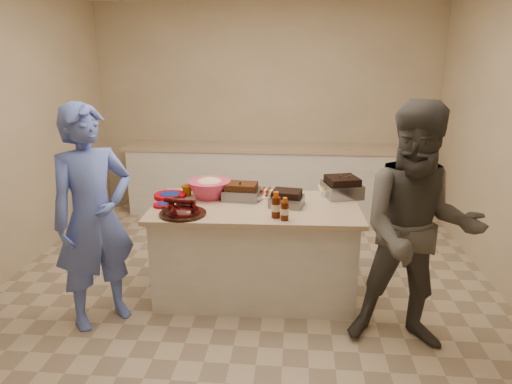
# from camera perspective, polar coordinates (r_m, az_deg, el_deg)

# --- Properties ---
(room) EXTENTS (4.50, 5.00, 2.70)m
(room) POSITION_cam_1_polar(r_m,az_deg,el_deg) (4.18, -1.30, -12.32)
(room) COLOR #C9B28B
(room) RESTS_ON ground
(back_counter) EXTENTS (3.60, 0.64, 0.90)m
(back_counter) POSITION_cam_1_polar(r_m,az_deg,el_deg) (6.05, 0.97, 1.61)
(back_counter) COLOR silver
(back_counter) RESTS_ON ground
(island) EXTENTS (1.76, 0.97, 0.82)m
(island) POSITION_cam_1_polar(r_m,az_deg,el_deg) (4.16, -0.06, -12.40)
(island) COLOR silver
(island) RESTS_ON ground
(rib_platter) EXTENTS (0.43, 0.43, 0.15)m
(rib_platter) POSITION_cam_1_polar(r_m,az_deg,el_deg) (3.65, -9.12, -2.81)
(rib_platter) COLOR #3D0606
(rib_platter) RESTS_ON island
(pulled_pork_tray) EXTENTS (0.33, 0.26, 0.09)m
(pulled_pork_tray) POSITION_cam_1_polar(r_m,az_deg,el_deg) (3.99, -1.81, -0.91)
(pulled_pork_tray) COLOR #47230F
(pulled_pork_tray) RESTS_ON island
(brisket_tray) EXTENTS (0.31, 0.27, 0.08)m
(brisket_tray) POSITION_cam_1_polar(r_m,az_deg,el_deg) (3.83, 3.85, -1.69)
(brisket_tray) COLOR black
(brisket_tray) RESTS_ON island
(roasting_pan) EXTENTS (0.38, 0.38, 0.12)m
(roasting_pan) POSITION_cam_1_polar(r_m,az_deg,el_deg) (4.14, 10.63, -0.53)
(roasting_pan) COLOR gray
(roasting_pan) RESTS_ON island
(coleslaw_bowl) EXTENTS (0.39, 0.39, 0.26)m
(coleslaw_bowl) POSITION_cam_1_polar(r_m,az_deg,el_deg) (4.06, -5.81, -0.68)
(coleslaw_bowl) COLOR #D0335A
(coleslaw_bowl) RESTS_ON island
(sausage_plate) EXTENTS (0.33, 0.33, 0.05)m
(sausage_plate) POSITION_cam_1_polar(r_m,az_deg,el_deg) (4.12, 0.83, -0.34)
(sausage_plate) COLOR silver
(sausage_plate) RESTS_ON island
(mac_cheese_dish) EXTENTS (0.31, 0.24, 0.08)m
(mac_cheese_dish) POSITION_cam_1_polar(r_m,az_deg,el_deg) (4.20, 9.90, -0.25)
(mac_cheese_dish) COLOR gold
(mac_cheese_dish) RESTS_ON island
(bbq_bottle_a) EXTENTS (0.06, 0.06, 0.18)m
(bbq_bottle_a) POSITION_cam_1_polar(r_m,az_deg,el_deg) (3.50, 3.60, -3.52)
(bbq_bottle_a) COLOR #3F1304
(bbq_bottle_a) RESTS_ON island
(bbq_bottle_b) EXTENTS (0.07, 0.07, 0.21)m
(bbq_bottle_b) POSITION_cam_1_polar(r_m,az_deg,el_deg) (3.55, 2.50, -3.19)
(bbq_bottle_b) COLOR #3F1304
(bbq_bottle_b) RESTS_ON island
(mustard_bottle) EXTENTS (0.04, 0.04, 0.11)m
(mustard_bottle) POSITION_cam_1_polar(r_m,az_deg,el_deg) (3.99, -1.25, -0.92)
(mustard_bottle) COLOR yellow
(mustard_bottle) RESTS_ON island
(sauce_bowl) EXTENTS (0.14, 0.05, 0.14)m
(sauce_bowl) POSITION_cam_1_polar(r_m,az_deg,el_deg) (3.95, -0.23, -1.09)
(sauce_bowl) COLOR silver
(sauce_bowl) RESTS_ON island
(plate_stack_large) EXTENTS (0.29, 0.29, 0.03)m
(plate_stack_large) POSITION_cam_1_polar(r_m,az_deg,el_deg) (4.11, -10.70, -0.68)
(plate_stack_large) COLOR #9A000E
(plate_stack_large) RESTS_ON island
(plate_stack_small) EXTENTS (0.16, 0.16, 0.02)m
(plate_stack_small) POSITION_cam_1_polar(r_m,az_deg,el_deg) (3.88, -11.55, -1.76)
(plate_stack_small) COLOR #9A000E
(plate_stack_small) RESTS_ON island
(plastic_cup) EXTENTS (0.10, 0.10, 0.10)m
(plastic_cup) POSITION_cam_1_polar(r_m,az_deg,el_deg) (4.15, -8.56, -0.40)
(plastic_cup) COLOR #A1680A
(plastic_cup) RESTS_ON island
(basket_stack) EXTENTS (0.19, 0.15, 0.09)m
(basket_stack) POSITION_cam_1_polar(r_m,az_deg,el_deg) (4.19, -2.69, -0.05)
(basket_stack) COLOR #9A000E
(basket_stack) RESTS_ON island
(guest_blue) EXTENTS (1.67, 1.65, 0.41)m
(guest_blue) POSITION_cam_1_polar(r_m,az_deg,el_deg) (3.99, -18.38, -14.77)
(guest_blue) COLOR #566FD0
(guest_blue) RESTS_ON ground
(guest_gray) EXTENTS (1.03, 1.84, 0.67)m
(guest_gray) POSITION_cam_1_polar(r_m,az_deg,el_deg) (3.71, 18.18, -17.37)
(guest_gray) COLOR #55524D
(guest_gray) RESTS_ON ground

